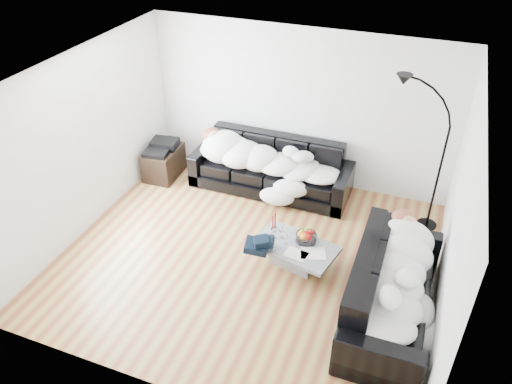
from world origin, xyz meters
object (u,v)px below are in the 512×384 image
(wine_glass_b, at_px, (275,233))
(candle_right, at_px, (275,221))
(coffee_table, at_px, (295,254))
(sleeper_right, at_px, (396,275))
(av_cabinet, at_px, (164,162))
(fruit_bowl, at_px, (306,236))
(stereo, at_px, (162,146))
(sleeper_back, at_px, (270,157))
(wine_glass_a, at_px, (281,232))
(shoes, at_px, (297,253))
(wine_glass_c, at_px, (286,239))
(sofa_back, at_px, (271,167))
(floor_lamp, at_px, (440,168))
(sofa_right, at_px, (393,288))
(candle_left, at_px, (273,223))

(wine_glass_b, bearing_deg, candle_right, 107.94)
(coffee_table, xyz_separation_m, wine_glass_b, (-0.31, 0.04, 0.25))
(sleeper_right, bearing_deg, av_cabinet, 65.99)
(fruit_bowl, relative_size, stereo, 0.65)
(sleeper_back, bearing_deg, wine_glass_a, -64.83)
(shoes, distance_m, av_cabinet, 3.06)
(coffee_table, distance_m, stereo, 3.15)
(wine_glass_c, relative_size, shoes, 0.34)
(sofa_back, bearing_deg, stereo, -172.05)
(coffee_table, xyz_separation_m, floor_lamp, (1.62, 1.54, 0.85))
(sleeper_right, xyz_separation_m, stereo, (-4.15, 1.85, -0.08))
(sofa_back, distance_m, candle_right, 1.50)
(coffee_table, relative_size, fruit_bowl, 3.85)
(sleeper_back, xyz_separation_m, candle_right, (0.56, -1.34, -0.19))
(candle_right, distance_m, floor_lamp, 2.44)
(sleeper_right, bearing_deg, sofa_right, 0.00)
(wine_glass_b, relative_size, shoes, 0.39)
(candle_left, bearing_deg, av_cabinet, 154.25)
(wine_glass_b, bearing_deg, sofa_right, -17.27)
(sleeper_right, height_order, wine_glass_c, sleeper_right)
(sleeper_back, relative_size, candle_left, 9.99)
(sofa_right, height_order, av_cabinet, sofa_right)
(shoes, bearing_deg, wine_glass_a, -133.96)
(wine_glass_a, bearing_deg, candle_right, 133.86)
(coffee_table, bearing_deg, fruit_bowl, 53.08)
(sofa_right, height_order, wine_glass_c, sofa_right)
(candle_left, distance_m, candle_right, 0.04)
(wine_glass_b, bearing_deg, wine_glass_c, -17.24)
(fruit_bowl, relative_size, floor_lamp, 0.14)
(wine_glass_b, bearing_deg, av_cabinet, 151.86)
(wine_glass_c, distance_m, stereo, 3.02)
(wine_glass_b, bearing_deg, coffee_table, -7.93)
(fruit_bowl, height_order, candle_right, candle_right)
(shoes, bearing_deg, av_cabinet, -172.94)
(shoes, bearing_deg, fruit_bowl, 21.35)
(sofa_right, distance_m, candle_right, 1.87)
(av_cabinet, bearing_deg, sofa_back, 5.21)
(candle_right, bearing_deg, av_cabinet, 155.04)
(sleeper_right, height_order, shoes, sleeper_right)
(wine_glass_c, bearing_deg, coffee_table, 5.59)
(sofa_back, relative_size, coffee_table, 2.38)
(sofa_back, xyz_separation_m, coffee_table, (0.93, -1.64, -0.27))
(wine_glass_a, height_order, floor_lamp, floor_lamp)
(stereo, bearing_deg, wine_glass_b, -37.24)
(sleeper_right, bearing_deg, coffee_table, 70.70)
(av_cabinet, bearing_deg, shoes, -26.22)
(sleeper_back, bearing_deg, floor_lamp, -1.11)
(sleeper_right, relative_size, stereo, 4.30)
(sleeper_back, bearing_deg, av_cabinet, -173.55)
(sleeper_right, bearing_deg, wine_glass_c, 72.72)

